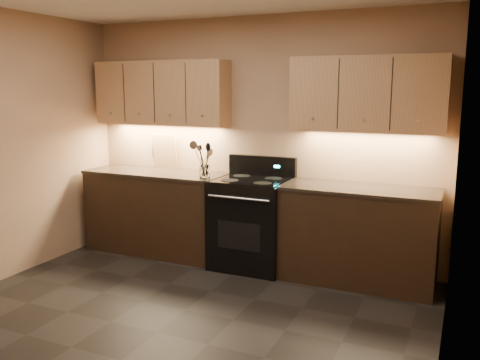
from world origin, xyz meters
The scene contains 16 objects.
floor centered at (0.00, 0.00, 0.00)m, with size 4.00×4.00×0.00m, color black.
wall_back centered at (0.00, 2.00, 1.30)m, with size 4.00×0.04×2.60m, color tan.
wall_right centered at (2.00, 0.00, 1.30)m, with size 0.04×4.00×2.60m, color tan.
counter_left centered at (-1.10, 1.70, 0.47)m, with size 1.62×0.62×0.93m.
counter_right centered at (1.18, 1.70, 0.47)m, with size 1.46×0.62×0.93m.
stove centered at (0.08, 1.68, 0.48)m, with size 0.76×0.68×1.14m.
upper_cab_left centered at (-1.10, 1.85, 1.80)m, with size 1.60×0.30×0.70m, color tan.
upper_cab_right centered at (1.18, 1.85, 1.80)m, with size 1.44×0.30×0.70m, color tan.
outlet_plate centered at (-1.30, 1.99, 1.12)m, with size 0.09×0.01×0.12m, color #B2B5BA.
utensil_crock centered at (-0.42, 1.58, 0.99)m, with size 0.13×0.13×0.13m.
cutting_board centered at (-1.15, 1.97, 1.13)m, with size 0.31×0.02×0.40m, color tan.
wooden_spoon centered at (-0.44, 1.57, 1.09)m, with size 0.06×0.06×0.30m, color tan, non-canonical shape.
black_spoon centered at (-0.42, 1.61, 1.12)m, with size 0.06×0.06×0.35m, color black, non-canonical shape.
black_turner centered at (-0.41, 1.56, 1.12)m, with size 0.08×0.08×0.34m, color black, non-canonical shape.
steel_spatula centered at (-0.38, 1.60, 1.12)m, with size 0.08×0.08×0.35m, color silver, non-canonical shape.
steel_skimmer centered at (-0.39, 1.57, 1.14)m, with size 0.09×0.09×0.38m, color silver, non-canonical shape.
Camera 1 is at (2.08, -3.05, 1.86)m, focal length 38.00 mm.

